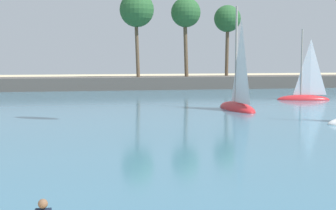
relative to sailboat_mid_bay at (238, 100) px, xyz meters
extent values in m
cube|color=teal|center=(-10.21, 19.71, -0.90)|extent=(220.00, 99.42, 0.06)
cube|color=#514C47|center=(-10.21, 29.42, -0.03)|extent=(108.04, 6.00, 1.80)
cylinder|color=brown|center=(-5.11, 28.54, 5.55)|extent=(0.73, 1.05, 9.37)
sphere|color=#285B2D|center=(-5.11, 28.54, 10.22)|extent=(4.80, 4.80, 4.80)
cylinder|color=brown|center=(8.71, 30.66, 5.11)|extent=(0.54, 0.85, 8.50)
sphere|color=#285B2D|center=(8.71, 30.66, 9.36)|extent=(3.98, 3.98, 3.98)
cylinder|color=brown|center=(2.01, 29.12, 5.45)|extent=(0.77, 0.89, 9.18)
sphere|color=#285B2D|center=(2.01, 29.12, 10.03)|extent=(4.24, 4.24, 4.24)
sphere|color=brown|center=(-14.83, -30.78, 0.63)|extent=(0.21, 0.21, 0.21)
ellipsoid|color=red|center=(-0.01, 0.15, -0.87)|extent=(2.35, 6.73, 1.33)
cylinder|color=gray|center=(-0.03, 0.48, 3.94)|extent=(0.20, 0.20, 8.29)
pyramid|color=white|center=(0.04, -0.65, 3.32)|extent=(0.36, 2.99, 7.05)
ellipsoid|color=red|center=(10.10, 8.07, -0.87)|extent=(5.79, 2.92, 1.11)
cylinder|color=gray|center=(9.83, 8.14, 3.16)|extent=(0.17, 0.17, 6.95)
pyramid|color=silver|center=(10.75, 7.92, 2.64)|extent=(2.47, 0.75, 5.91)
camera|label=1|loc=(-14.18, -41.49, 3.75)|focal=53.59mm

